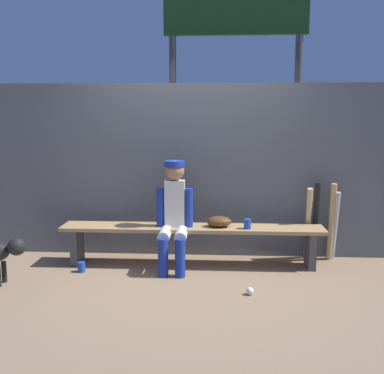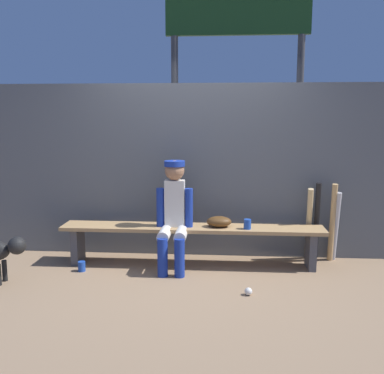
{
  "view_description": "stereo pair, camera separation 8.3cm",
  "coord_description": "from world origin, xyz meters",
  "views": [
    {
      "loc": [
        0.28,
        -4.79,
        1.69
      ],
      "look_at": [
        0.0,
        0.0,
        0.9
      ],
      "focal_mm": 40.97,
      "sensor_mm": 36.0,
      "label": 1
    },
    {
      "loc": [
        0.36,
        -4.79,
        1.69
      ],
      "look_at": [
        0.0,
        0.0,
        0.9
      ],
      "focal_mm": 40.97,
      "sensor_mm": 36.0,
      "label": 2
    }
  ],
  "objects": [
    {
      "name": "chainlink_fence",
      "position": [
        0.0,
        0.4,
        1.03
      ],
      "size": [
        4.96,
        0.03,
        2.06
      ],
      "primitive_type": "cube",
      "color": "#595E63",
      "rests_on": "ground_plane"
    },
    {
      "name": "bat_wood_tan",
      "position": [
        1.61,
        0.24,
        0.47
      ],
      "size": [
        0.08,
        0.18,
        0.93
      ],
      "primitive_type": "cylinder",
      "rotation": [
        0.12,
        0.0,
        -0.07
      ],
      "color": "tan",
      "rests_on": "ground_plane"
    },
    {
      "name": "cup_on_ground",
      "position": [
        -1.19,
        -0.3,
        0.06
      ],
      "size": [
        0.08,
        0.08,
        0.11
      ],
      "primitive_type": "cylinder",
      "color": "#1E47AD",
      "rests_on": "ground_plane"
    },
    {
      "name": "scoreboard",
      "position": [
        0.57,
        1.52,
        2.84
      ],
      "size": [
        2.26,
        0.27,
        4.02
      ],
      "color": "#3F3F42",
      "rests_on": "ground_plane"
    },
    {
      "name": "cup_on_bench",
      "position": [
        0.62,
        -0.07,
        0.51
      ],
      "size": [
        0.08,
        0.08,
        0.11
      ],
      "primitive_type": "cylinder",
      "color": "#1E47AD",
      "rests_on": "dugout_bench"
    },
    {
      "name": "baseball",
      "position": [
        0.6,
        -0.81,
        0.04
      ],
      "size": [
        0.07,
        0.07,
        0.07
      ],
      "primitive_type": "sphere",
      "color": "white",
      "rests_on": "ground_plane"
    },
    {
      "name": "bat_aluminum_silver",
      "position": [
        1.66,
        0.26,
        0.42
      ],
      "size": [
        0.07,
        0.2,
        0.83
      ],
      "primitive_type": "cylinder",
      "rotation": [
        0.16,
        0.0,
        0.03
      ],
      "color": "#B7B7BC",
      "rests_on": "ground_plane"
    },
    {
      "name": "ground_plane",
      "position": [
        0.0,
        0.0,
        0.0
      ],
      "size": [
        30.0,
        30.0,
        0.0
      ],
      "primitive_type": "plane",
      "color": "#937556"
    },
    {
      "name": "bat_wood_natural",
      "position": [
        1.35,
        0.25,
        0.44
      ],
      "size": [
        0.1,
        0.28,
        0.88
      ],
      "primitive_type": "cylinder",
      "rotation": [
        0.24,
        0.0,
        -0.13
      ],
      "color": "tan",
      "rests_on": "ground_plane"
    },
    {
      "name": "dugout_bench",
      "position": [
        0.0,
        0.0,
        0.36
      ],
      "size": [
        2.96,
        0.36,
        0.45
      ],
      "color": "tan",
      "rests_on": "ground_plane"
    },
    {
      "name": "baseball_glove",
      "position": [
        0.3,
        0.0,
        0.51
      ],
      "size": [
        0.28,
        0.2,
        0.12
      ],
      "primitive_type": "ellipsoid",
      "color": "#593819",
      "rests_on": "dugout_bench"
    },
    {
      "name": "player_seated",
      "position": [
        -0.19,
        -0.11,
        0.65
      ],
      "size": [
        0.41,
        0.55,
        1.2
      ],
      "color": "silver",
      "rests_on": "ground_plane"
    },
    {
      "name": "bat_aluminum_black",
      "position": [
        1.45,
        0.3,
        0.47
      ],
      "size": [
        0.09,
        0.21,
        0.94
      ],
      "primitive_type": "cylinder",
      "rotation": [
        0.15,
        0.0,
        -0.14
      ],
      "color": "black",
      "rests_on": "ground_plane"
    }
  ]
}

